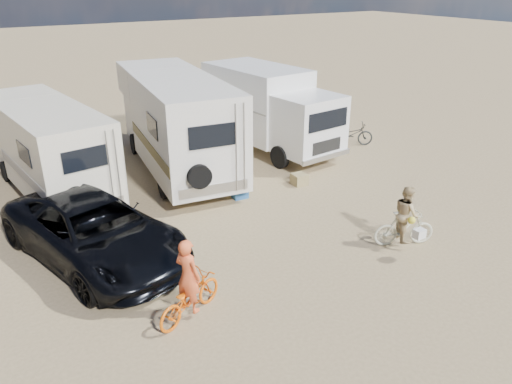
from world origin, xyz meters
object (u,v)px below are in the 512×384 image
bike_man (190,298)px  cooler (240,192)px  box_truck (271,110)px  crate (299,179)px  dark_suv (94,231)px  bike_parked (351,134)px  rider_man (189,283)px  bike_woman (404,228)px  rv_main (177,124)px  rider_woman (405,219)px  rv_left (49,150)px

bike_man → cooler: bearing=-63.2°
box_truck → crate: (-1.21, -3.77, -1.47)m
dark_suv → bike_parked: bearing=1.2°
cooler → dark_suv: bearing=-161.0°
bike_man → cooler: bike_man is taller
rider_man → bike_man: bearing=-0.0°
bike_woman → bike_man: bearing=112.2°
rv_main → bike_man: size_ratio=4.41×
rider_man → rider_woman: 6.22m
bike_man → rider_woman: rider_woman is taller
rv_left → bike_man: size_ratio=3.75×
bike_man → bike_woman: bearing=-115.5°
rv_left → bike_woman: (7.41, -8.66, -0.98)m
rv_main → bike_parked: bearing=-2.1°
rider_man → bike_woman: bearing=-115.5°
rv_left → crate: bearing=-34.6°
bike_woman → rider_woman: (0.00, 0.00, 0.27)m
bike_man → rv_main: bearing=-45.3°
rv_main → bike_parked: 7.64m
bike_woman → rider_man: (-6.22, 0.18, 0.34)m
rider_woman → rider_man: bearing=112.2°
dark_suv → crate: bearing=-6.2°
bike_woman → rider_woman: rider_woman is taller
rv_main → rider_woman: size_ratio=5.16×
rv_main → rv_left: 4.47m
rv_main → cooler: bearing=-72.3°
box_truck → cooler: 5.34m
box_truck → bike_woman: size_ratio=3.93×
bike_man → crate: bike_man is taller
bike_man → rider_woman: bearing=-115.5°
box_truck → rider_man: (-7.49, -8.48, -0.81)m
bike_woman → crate: (0.06, 4.89, -0.31)m
rv_left → rider_woman: (7.41, -8.66, -0.71)m
rv_main → box_truck: (4.22, 0.17, -0.09)m
rider_man → cooler: rider_man is taller
rider_woman → crate: bearing=23.2°
bike_man → cooler: 6.19m
rv_main → cooler: (0.66, -3.52, -1.55)m
box_truck → bike_parked: (3.22, -1.38, -1.16)m
bike_woman → rv_main: bearing=43.1°
cooler → rv_main: bearing=104.3°
box_truck → rider_man: size_ratio=3.87×
rv_left → cooler: size_ratio=13.87×
rider_woman → crate: 4.92m
rv_main → crate: (3.01, -3.60, -1.55)m
rider_woman → bike_parked: (4.49, 7.28, -0.27)m
box_truck → bike_man: bearing=-137.7°
box_truck → bike_parked: bearing=-29.5°
cooler → bike_woman: bearing=-61.5°
box_truck → cooler: (-3.56, -3.70, -1.46)m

